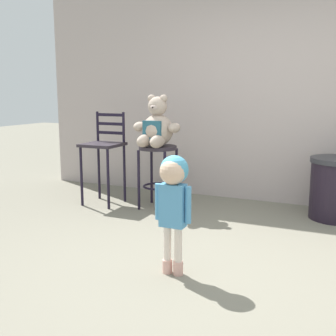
{
  "coord_description": "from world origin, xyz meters",
  "views": [
    {
      "loc": [
        0.86,
        -2.9,
        1.33
      ],
      "look_at": [
        -0.76,
        0.69,
        0.62
      ],
      "focal_mm": 44.92,
      "sensor_mm": 36.0,
      "label": 1
    }
  ],
  "objects_px": {
    "teddy_bear": "(157,128)",
    "child_walking": "(173,189)",
    "bar_chair_empty": "(104,150)",
    "bar_stool_with_teddy": "(158,163)"
  },
  "relations": [
    {
      "from": "teddy_bear",
      "to": "bar_chair_empty",
      "type": "xyz_separation_m",
      "value": [
        -0.68,
        -0.05,
        -0.28
      ]
    },
    {
      "from": "bar_chair_empty",
      "to": "bar_stool_with_teddy",
      "type": "bearing_deg",
      "value": 6.67
    },
    {
      "from": "bar_stool_with_teddy",
      "to": "bar_chair_empty",
      "type": "bearing_deg",
      "value": -173.33
    },
    {
      "from": "child_walking",
      "to": "bar_stool_with_teddy",
      "type": "bearing_deg",
      "value": -118.26
    },
    {
      "from": "child_walking",
      "to": "bar_chair_empty",
      "type": "relative_size",
      "value": 0.81
    },
    {
      "from": "teddy_bear",
      "to": "bar_chair_empty",
      "type": "height_order",
      "value": "teddy_bear"
    },
    {
      "from": "teddy_bear",
      "to": "child_walking",
      "type": "height_order",
      "value": "teddy_bear"
    },
    {
      "from": "teddy_bear",
      "to": "child_walking",
      "type": "bearing_deg",
      "value": -60.36
    },
    {
      "from": "bar_stool_with_teddy",
      "to": "child_walking",
      "type": "height_order",
      "value": "child_walking"
    },
    {
      "from": "teddy_bear",
      "to": "bar_chair_empty",
      "type": "bearing_deg",
      "value": -175.77
    }
  ]
}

